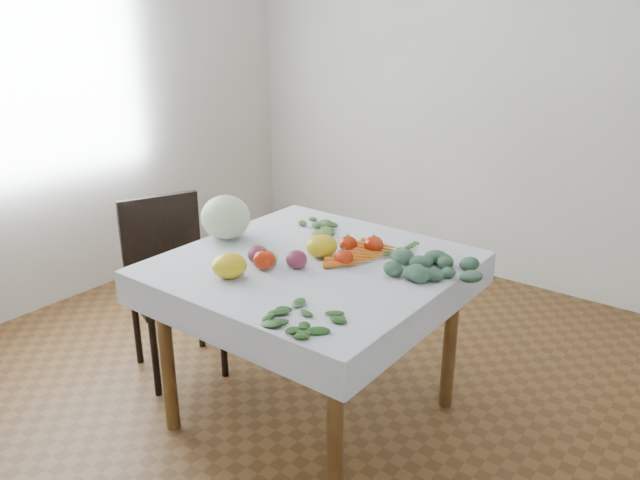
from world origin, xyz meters
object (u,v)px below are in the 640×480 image
object	(u,v)px
chair	(169,273)
cabbage	(226,217)
heirloom_back	(322,246)
table	(312,284)
carrot_bunch	(365,254)

from	to	relation	value
chair	cabbage	size ratio (longest dim) A/B	3.97
chair	heirloom_back	xyz separation A→B (m)	(0.85, 0.14, 0.30)
table	chair	bearing A→B (deg)	-175.38
chair	heirloom_back	size ratio (longest dim) A/B	6.58
heirloom_back	carrot_bunch	xyz separation A→B (m)	(0.15, 0.10, -0.03)
chair	heirloom_back	distance (m)	0.91
chair	carrot_bunch	xyz separation A→B (m)	(1.00, 0.24, 0.27)
table	cabbage	distance (m)	0.52
carrot_bunch	table	bearing A→B (deg)	-131.47
cabbage	heirloom_back	bearing A→B (deg)	10.19
table	chair	distance (m)	0.87
chair	heirloom_back	world-z (taller)	chair
table	chair	xyz separation A→B (m)	(-0.85, -0.07, -0.15)
chair	carrot_bunch	bearing A→B (deg)	13.31
table	cabbage	xyz separation A→B (m)	(-0.48, -0.02, 0.20)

